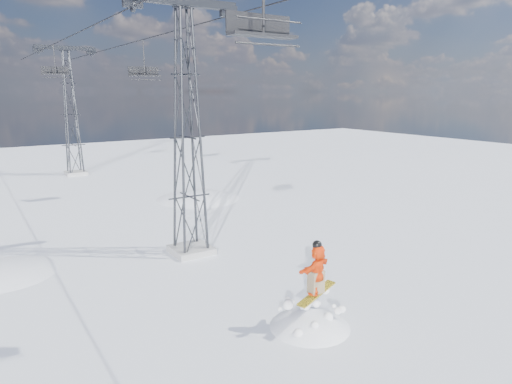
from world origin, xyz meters
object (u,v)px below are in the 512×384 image
Objects in this scene: lift_tower_near at (188,138)px; lift_tower_far at (71,115)px; snowboarder_jump at (308,371)px; lift_chair_near at (262,27)px.

lift_tower_near and lift_tower_far have the same top height.
snowboarder_jump is at bearing -89.55° from lift_tower_far.
lift_tower_far is 5.04× the size of lift_chair_near.
lift_tower_far is 1.64× the size of snowboarder_jump.
lift_tower_near is 1.64× the size of snowboarder_jump.
lift_tower_far reaches higher than snowboarder_jump.
lift_tower_near is 25.00m from lift_tower_far.
lift_tower_near reaches higher than lift_chair_near.
lift_chair_near is (-2.47, -0.84, 10.67)m from snowboarder_jump.
lift_chair_near reaches higher than snowboarder_jump.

